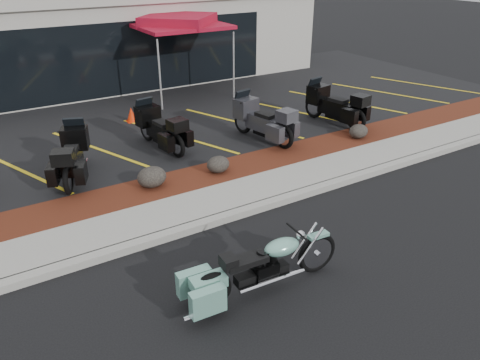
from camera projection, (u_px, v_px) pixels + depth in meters
ground at (291, 226)px, 9.59m from camera, size 90.00×90.00×0.00m
curb at (267, 204)px, 10.24m from camera, size 24.00×0.25×0.15m
sidewalk at (250, 192)px, 10.78m from camera, size 24.00×1.20×0.15m
mulch_bed at (224, 173)px, 11.69m from camera, size 24.00×1.20×0.16m
upper_lot at (145, 114)px, 15.82m from camera, size 26.00×9.60×0.15m
dealership_building at (87, 31)px, 19.76m from camera, size 18.00×8.16×4.00m
boulder_left at (152, 177)px, 10.73m from camera, size 0.68×0.57×0.48m
boulder_mid at (218, 164)px, 11.45m from camera, size 0.58×0.48×0.41m
boulder_right at (358, 131)px, 13.53m from camera, size 0.58×0.48×0.41m
hero_cruiser at (317, 248)px, 8.01m from camera, size 2.88×0.88×1.00m
touring_black_front at (77, 142)px, 11.66m from camera, size 1.60×2.32×1.26m
touring_black_mid at (146, 120)px, 13.19m from camera, size 1.14×2.27×1.26m
touring_grey at (243, 112)px, 13.72m from camera, size 1.29×2.39×1.32m
touring_black_rear at (314, 98)px, 15.02m from camera, size 1.27×2.39×1.32m
traffic_cone at (131, 115)px, 14.86m from camera, size 0.37×0.37×0.46m
popup_canopy at (179, 23)px, 16.70m from camera, size 3.90×3.90×2.86m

